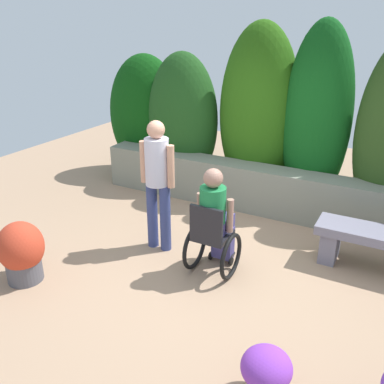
{
  "coord_description": "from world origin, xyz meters",
  "views": [
    {
      "loc": [
        1.87,
        -4.1,
        2.86
      ],
      "look_at": [
        -0.42,
        0.13,
        0.85
      ],
      "focal_mm": 39.41,
      "sensor_mm": 36.0,
      "label": 1
    }
  ],
  "objects_px": {
    "stone_bench": "(383,245)",
    "person_standing_companion": "(157,178)",
    "flower_pot_terracotta_by_wall": "(266,372)",
    "flower_pot_red_accent": "(22,252)",
    "person_in_wheelchair": "(214,225)"
  },
  "relations": [
    {
      "from": "stone_bench",
      "to": "person_in_wheelchair",
      "type": "xyz_separation_m",
      "value": [
        -1.77,
        -0.95,
        0.27
      ]
    },
    {
      "from": "stone_bench",
      "to": "flower_pot_terracotta_by_wall",
      "type": "bearing_deg",
      "value": -100.08
    },
    {
      "from": "flower_pot_terracotta_by_wall",
      "to": "flower_pot_red_accent",
      "type": "height_order",
      "value": "flower_pot_red_accent"
    },
    {
      "from": "person_in_wheelchair",
      "to": "flower_pot_terracotta_by_wall",
      "type": "height_order",
      "value": "person_in_wheelchair"
    },
    {
      "from": "person_standing_companion",
      "to": "flower_pot_red_accent",
      "type": "distance_m",
      "value": 1.81
    },
    {
      "from": "flower_pot_terracotta_by_wall",
      "to": "flower_pot_red_accent",
      "type": "relative_size",
      "value": 0.62
    },
    {
      "from": "stone_bench",
      "to": "person_standing_companion",
      "type": "xyz_separation_m",
      "value": [
        -2.65,
        -0.78,
        0.64
      ]
    },
    {
      "from": "stone_bench",
      "to": "flower_pot_red_accent",
      "type": "height_order",
      "value": "flower_pot_red_accent"
    },
    {
      "from": "person_in_wheelchair",
      "to": "flower_pot_red_accent",
      "type": "bearing_deg",
      "value": -137.82
    },
    {
      "from": "person_in_wheelchair",
      "to": "person_standing_companion",
      "type": "relative_size",
      "value": 0.77
    },
    {
      "from": "flower_pot_terracotta_by_wall",
      "to": "stone_bench",
      "type": "bearing_deg",
      "value": 75.85
    },
    {
      "from": "person_in_wheelchair",
      "to": "stone_bench",
      "type": "bearing_deg",
      "value": 37.05
    },
    {
      "from": "person_in_wheelchair",
      "to": "flower_pot_terracotta_by_wall",
      "type": "relative_size",
      "value": 2.88
    },
    {
      "from": "person_in_wheelchair",
      "to": "flower_pot_terracotta_by_wall",
      "type": "xyz_separation_m",
      "value": [
        1.16,
        -1.46,
        -0.36
      ]
    },
    {
      "from": "stone_bench",
      "to": "person_standing_companion",
      "type": "distance_m",
      "value": 2.84
    }
  ]
}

